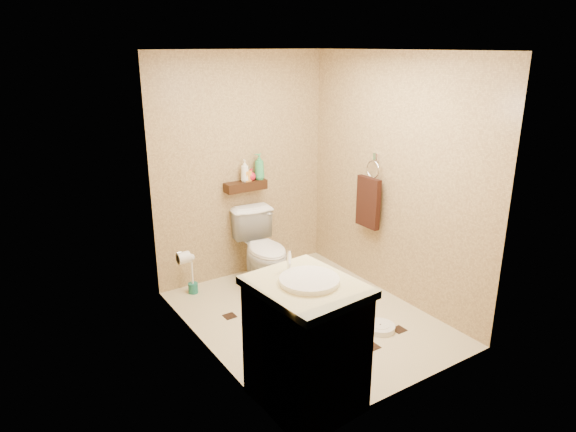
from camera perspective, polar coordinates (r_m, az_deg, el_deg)
ground at (r=4.93m, az=2.26°, el=-11.23°), size 2.50×2.50×0.00m
wall_back at (r=5.48m, az=-5.18°, el=5.35°), size 2.00×0.04×2.40m
wall_front at (r=3.57m, az=14.20°, el=-2.48°), size 2.00×0.04×2.40m
wall_left at (r=3.98m, az=-9.35°, el=0.07°), size 0.04×2.50×2.40m
wall_right at (r=5.08m, az=11.70°, el=3.98°), size 0.04×2.50×2.40m
ceiling at (r=4.28m, az=2.68°, el=17.93°), size 2.00×2.50×0.02m
wall_shelf at (r=5.46m, az=-4.73°, el=3.36°), size 0.46×0.14×0.10m
floor_accents at (r=4.90m, az=2.67°, el=-11.33°), size 1.28×1.43×0.01m
toilet at (r=5.38m, az=-2.75°, el=-3.82°), size 0.54×0.83×0.80m
vanity at (r=3.67m, az=2.00°, el=-13.84°), size 0.69×0.81×1.08m
bathroom_scale at (r=4.79m, az=10.20°, el=-12.08°), size 0.33×0.33×0.05m
toilet_brush at (r=5.40m, az=-10.55°, el=-6.94°), size 0.10×0.10×0.43m
towel_ring at (r=5.26m, az=8.95°, el=1.77°), size 0.12×0.30×0.76m
toilet_paper at (r=4.78m, az=-11.54°, el=-4.57°), size 0.12×0.11×0.12m
bottle_a at (r=5.42m, az=-4.82°, el=5.04°), size 0.10×0.10×0.23m
bottle_b at (r=5.44m, az=-4.58°, el=4.76°), size 0.09×0.08×0.17m
bottle_c at (r=5.46m, az=-4.13°, el=4.61°), size 0.14×0.14×0.13m
bottle_d at (r=5.49m, az=-3.20°, el=5.52°), size 0.11×0.11×0.28m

